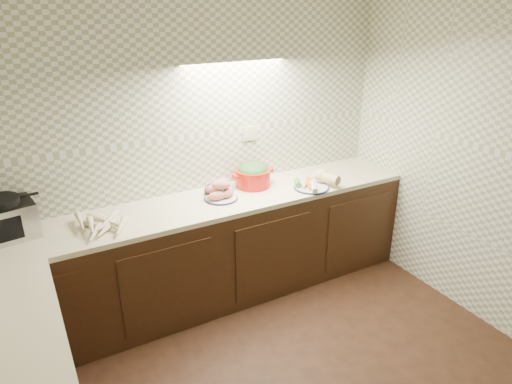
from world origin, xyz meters
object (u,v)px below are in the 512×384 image
veg_plate (316,181)px  sweet_potato_plate (220,191)px  parsnip_pile (101,221)px  dutch_oven (253,175)px  onion_bowl (213,190)px  toaster_oven (3,220)px

veg_plate → sweet_potato_plate: bearing=169.7°
parsnip_pile → sweet_potato_plate: bearing=1.7°
parsnip_pile → veg_plate: size_ratio=1.35×
parsnip_pile → dutch_oven: (1.30, 0.14, 0.07)m
parsnip_pile → onion_bowl: size_ratio=3.61×
onion_bowl → dutch_oven: (0.38, 0.00, 0.06)m
sweet_potato_plate → onion_bowl: sweet_potato_plate is taller
toaster_oven → onion_bowl: size_ratio=3.16×
toaster_oven → parsnip_pile: bearing=-22.2°
toaster_oven → sweet_potato_plate: bearing=-12.9°
veg_plate → dutch_oven: bearing=150.7°
parsnip_pile → onion_bowl: 0.93m
dutch_oven → veg_plate: bearing=-28.6°
toaster_oven → veg_plate: bearing=-15.1°
parsnip_pile → dutch_oven: bearing=6.3°
sweet_potato_plate → onion_bowl: size_ratio=1.96×
onion_bowl → dutch_oven: bearing=0.3°
sweet_potato_plate → dutch_oven: size_ratio=0.73×
toaster_oven → onion_bowl: 1.53m
veg_plate → onion_bowl: bearing=162.8°
sweet_potato_plate → dutch_oven: dutch_oven is taller
parsnip_pile → dutch_oven: 1.31m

